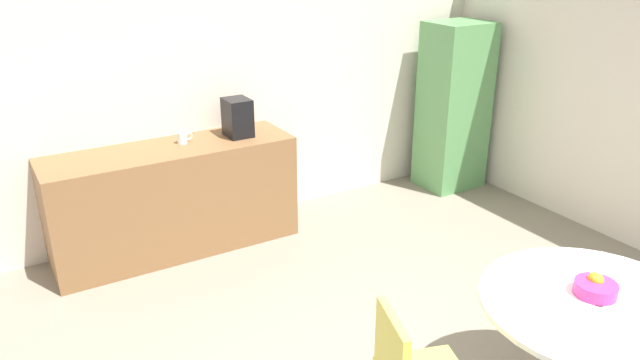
{
  "coord_description": "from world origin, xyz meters",
  "views": [
    {
      "loc": [
        -1.7,
        -1.91,
        2.49
      ],
      "look_at": [
        0.24,
        1.33,
        0.95
      ],
      "focal_mm": 33.99,
      "sensor_mm": 36.0,
      "label": 1
    }
  ],
  "objects_px": {
    "round_table": "(593,323)",
    "fruit_bowl": "(596,287)",
    "mug_white": "(182,138)",
    "coffee_maker": "(238,117)",
    "locker_cabinet": "(453,107)"
  },
  "relations": [
    {
      "from": "round_table",
      "to": "mug_white",
      "type": "distance_m",
      "value": 3.29
    },
    {
      "from": "locker_cabinet",
      "to": "fruit_bowl",
      "type": "bearing_deg",
      "value": -119.7
    },
    {
      "from": "locker_cabinet",
      "to": "mug_white",
      "type": "bearing_deg",
      "value": 177.03
    },
    {
      "from": "locker_cabinet",
      "to": "fruit_bowl",
      "type": "distance_m",
      "value": 3.31
    },
    {
      "from": "mug_white",
      "to": "coffee_maker",
      "type": "distance_m",
      "value": 0.49
    },
    {
      "from": "locker_cabinet",
      "to": "fruit_bowl",
      "type": "xyz_separation_m",
      "value": [
        -1.64,
        -2.87,
        -0.06
      ]
    },
    {
      "from": "locker_cabinet",
      "to": "mug_white",
      "type": "xyz_separation_m",
      "value": [
        -2.81,
        0.15,
        0.1
      ]
    },
    {
      "from": "mug_white",
      "to": "coffee_maker",
      "type": "xyz_separation_m",
      "value": [
        0.47,
        -0.05,
        0.11
      ]
    },
    {
      "from": "locker_cabinet",
      "to": "round_table",
      "type": "bearing_deg",
      "value": -119.99
    },
    {
      "from": "fruit_bowl",
      "to": "round_table",
      "type": "bearing_deg",
      "value": -132.11
    },
    {
      "from": "round_table",
      "to": "fruit_bowl",
      "type": "bearing_deg",
      "value": 47.89
    },
    {
      "from": "round_table",
      "to": "coffee_maker",
      "type": "height_order",
      "value": "coffee_maker"
    },
    {
      "from": "round_table",
      "to": "coffee_maker",
      "type": "bearing_deg",
      "value": 101.93
    },
    {
      "from": "round_table",
      "to": "fruit_bowl",
      "type": "height_order",
      "value": "fruit_bowl"
    },
    {
      "from": "round_table",
      "to": "fruit_bowl",
      "type": "relative_size",
      "value": 5.42
    }
  ]
}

